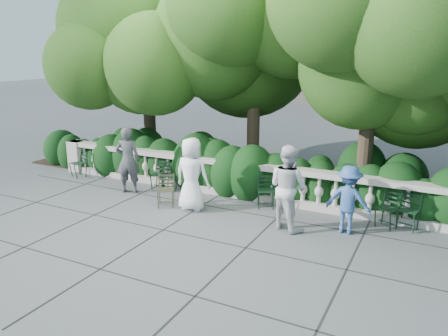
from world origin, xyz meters
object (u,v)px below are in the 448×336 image
at_px(chair_a, 75,178).
at_px(chair_weathered, 166,208).
at_px(chair_b, 169,192).
at_px(chair_f, 382,229).
at_px(person_casual_man, 288,187).
at_px(person_older_blue, 348,200).
at_px(chair_d, 266,210).
at_px(person_businessman, 192,174).
at_px(chair_e, 404,231).
at_px(chair_c, 158,191).
at_px(person_woman_grey, 128,160).

height_order(chair_a, chair_weathered, same).
height_order(chair_b, chair_f, same).
bearing_deg(person_casual_man, person_older_blue, -140.00).
xyz_separation_m(chair_d, person_businessman, (-1.65, -0.81, 0.91)).
height_order(chair_e, chair_weathered, same).
height_order(chair_c, person_businessman, person_businessman).
height_order(chair_weathered, person_casual_man, person_casual_man).
distance_m(chair_b, chair_f, 5.71).
bearing_deg(chair_a, person_woman_grey, 14.44).
bearing_deg(chair_c, chair_f, -8.42).
distance_m(chair_weathered, person_woman_grey, 1.99).
bearing_deg(chair_f, person_casual_man, -133.94).
distance_m(chair_b, person_older_blue, 5.11).
bearing_deg(chair_b, person_older_blue, -32.47).
bearing_deg(chair_weathered, person_businessman, -6.30).
xyz_separation_m(chair_f, person_woman_grey, (-6.68, -0.47, 0.92)).
height_order(chair_c, person_older_blue, person_older_blue).
height_order(chair_d, chair_f, same).
relative_size(chair_b, chair_d, 1.00).
bearing_deg(person_businessman, person_woman_grey, -11.27).
bearing_deg(chair_f, person_older_blue, -120.02).
relative_size(chair_c, chair_weathered, 1.00).
relative_size(chair_d, person_older_blue, 0.56).
bearing_deg(chair_f, person_woman_grey, -154.90).
relative_size(chair_e, chair_f, 1.00).
relative_size(chair_a, chair_f, 1.00).
height_order(person_woman_grey, person_older_blue, person_woman_grey).
bearing_deg(chair_weathered, chair_b, 92.40).
height_order(chair_weathered, person_older_blue, person_older_blue).
relative_size(chair_c, chair_e, 1.00).
xyz_separation_m(chair_c, chair_d, (3.28, -0.02, 0.00)).
height_order(chair_b, person_businessman, person_businessman).
bearing_deg(chair_weathered, person_older_blue, -20.93).
xyz_separation_m(chair_a, chair_f, (9.11, 0.13, 0.00)).
distance_m(chair_c, chair_e, 6.49).
bearing_deg(chair_d, person_casual_man, -71.90).
distance_m(person_woman_grey, person_casual_man, 4.77).
xyz_separation_m(chair_c, person_businessman, (1.64, -0.83, 0.91)).
bearing_deg(chair_d, chair_e, -23.82).
bearing_deg(person_casual_man, chair_c, 12.45).
relative_size(chair_c, person_older_blue, 0.56).
relative_size(chair_a, person_casual_man, 0.44).
distance_m(chair_b, chair_d, 2.95).
relative_size(chair_d, chair_weathered, 1.00).
xyz_separation_m(chair_f, person_businessman, (-4.41, -0.85, 0.91)).
bearing_deg(chair_e, chair_f, -158.06).
distance_m(chair_a, chair_e, 9.56).
bearing_deg(person_woman_grey, chair_c, -167.45).
distance_m(chair_a, person_older_blue, 8.46).
relative_size(chair_b, chair_f, 1.00).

